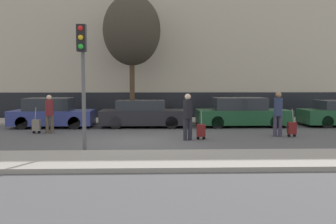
% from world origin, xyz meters
% --- Properties ---
extents(ground_plane, '(80.00, 80.00, 0.00)m').
position_xyz_m(ground_plane, '(0.00, 0.00, 0.00)').
color(ground_plane, '#4C4C4F').
extents(sidewalk_near, '(28.00, 2.50, 0.12)m').
position_xyz_m(sidewalk_near, '(0.00, -3.75, 0.06)').
color(sidewalk_near, gray).
rests_on(sidewalk_near, ground_plane).
extents(sidewalk_far, '(28.00, 3.00, 0.12)m').
position_xyz_m(sidewalk_far, '(0.00, 7.00, 0.06)').
color(sidewalk_far, gray).
rests_on(sidewalk_far, ground_plane).
extents(building_facade, '(28.00, 2.77, 10.69)m').
position_xyz_m(building_facade, '(0.00, 10.56, 5.33)').
color(building_facade, '#B7AD99').
rests_on(building_facade, ground_plane).
extents(parked_car_0, '(3.93, 1.79, 1.44)m').
position_xyz_m(parked_car_0, '(-4.35, 4.57, 0.67)').
color(parked_car_0, navy).
rests_on(parked_car_0, ground_plane).
extents(parked_car_1, '(4.25, 1.83, 1.32)m').
position_xyz_m(parked_car_1, '(0.13, 4.60, 0.63)').
color(parked_car_1, black).
rests_on(parked_car_1, ground_plane).
extents(parked_car_2, '(4.53, 1.84, 1.44)m').
position_xyz_m(parked_car_2, '(5.03, 4.61, 0.67)').
color(parked_car_2, '#194728').
rests_on(parked_car_2, ground_plane).
extents(pedestrian_left, '(0.35, 0.34, 1.66)m').
position_xyz_m(pedestrian_left, '(-3.85, 2.40, 0.94)').
color(pedestrian_left, '#4C4233').
rests_on(pedestrian_left, ground_plane).
extents(trolley_left, '(0.34, 0.29, 1.13)m').
position_xyz_m(trolley_left, '(-4.39, 2.31, 0.35)').
color(trolley_left, slate).
rests_on(trolley_left, ground_plane).
extents(pedestrian_center, '(0.34, 0.34, 1.76)m').
position_xyz_m(pedestrian_center, '(1.94, 0.17, 1.00)').
color(pedestrian_center, '#23232D').
rests_on(pedestrian_center, ground_plane).
extents(trolley_center, '(0.34, 0.29, 1.13)m').
position_xyz_m(trolley_center, '(2.46, 0.33, 0.35)').
color(trolley_center, maroon).
rests_on(trolley_center, ground_plane).
extents(pedestrian_right, '(0.35, 0.34, 1.81)m').
position_xyz_m(pedestrian_right, '(5.66, 1.02, 1.04)').
color(pedestrian_right, '#383347').
rests_on(pedestrian_right, ground_plane).
extents(trolley_right, '(0.34, 0.29, 1.13)m').
position_xyz_m(trolley_right, '(6.20, 0.91, 0.35)').
color(trolley_right, maroon).
rests_on(trolley_right, ground_plane).
extents(traffic_light, '(0.28, 0.47, 3.90)m').
position_xyz_m(traffic_light, '(-1.49, -2.36, 2.78)').
color(traffic_light, '#515154').
rests_on(traffic_light, ground_plane).
extents(parked_bicycle, '(1.77, 0.06, 0.96)m').
position_xyz_m(parked_bicycle, '(1.04, 6.79, 0.49)').
color(parked_bicycle, black).
rests_on(parked_bicycle, sidewalk_far).
extents(bare_tree_near_crossing, '(3.14, 3.14, 6.86)m').
position_xyz_m(bare_tree_near_crossing, '(-0.55, 6.92, 5.03)').
color(bare_tree_near_crossing, '#4C3826').
rests_on(bare_tree_near_crossing, sidewalk_far).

